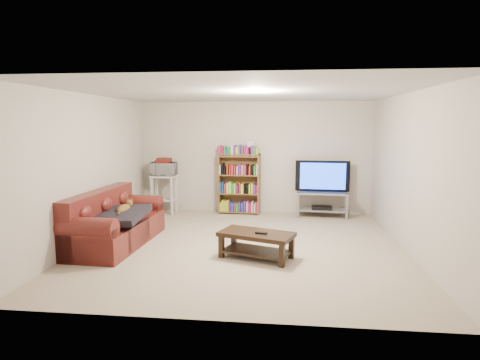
# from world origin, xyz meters

# --- Properties ---
(floor) EXTENTS (5.00, 5.00, 0.00)m
(floor) POSITION_xyz_m (0.00, 0.00, 0.00)
(floor) COLOR #BCA98C
(floor) RESTS_ON ground
(ceiling) EXTENTS (5.00, 5.00, 0.00)m
(ceiling) POSITION_xyz_m (0.00, 0.00, 2.40)
(ceiling) COLOR white
(ceiling) RESTS_ON ground
(wall_back) EXTENTS (5.00, 0.00, 5.00)m
(wall_back) POSITION_xyz_m (0.00, 2.50, 1.20)
(wall_back) COLOR beige
(wall_back) RESTS_ON ground
(wall_front) EXTENTS (5.00, 0.00, 5.00)m
(wall_front) POSITION_xyz_m (0.00, -2.50, 1.20)
(wall_front) COLOR beige
(wall_front) RESTS_ON ground
(wall_left) EXTENTS (0.00, 5.00, 5.00)m
(wall_left) POSITION_xyz_m (-2.50, 0.00, 1.20)
(wall_left) COLOR beige
(wall_left) RESTS_ON ground
(wall_right) EXTENTS (0.00, 5.00, 5.00)m
(wall_right) POSITION_xyz_m (2.50, 0.00, 1.20)
(wall_right) COLOR beige
(wall_right) RESTS_ON ground
(sofa) EXTENTS (0.97, 2.06, 0.86)m
(sofa) POSITION_xyz_m (-2.11, -0.15, 0.31)
(sofa) COLOR #5B1B17
(sofa) RESTS_ON floor
(blanket) EXTENTS (0.81, 1.04, 0.18)m
(blanket) POSITION_xyz_m (-1.93, -0.30, 0.52)
(blanket) COLOR black
(blanket) RESTS_ON sofa
(cat) EXTENTS (0.25, 0.56, 0.17)m
(cat) POSITION_xyz_m (-1.93, -0.12, 0.58)
(cat) COLOR brown
(cat) RESTS_ON sofa
(coffee_table) EXTENTS (1.16, 0.85, 0.38)m
(coffee_table) POSITION_xyz_m (0.24, -0.58, 0.26)
(coffee_table) COLOR black
(coffee_table) RESTS_ON floor
(remote) EXTENTS (0.18, 0.08, 0.02)m
(remote) POSITION_xyz_m (0.32, -0.66, 0.39)
(remote) COLOR black
(remote) RESTS_ON coffee_table
(tv_stand) EXTENTS (1.07, 0.53, 0.52)m
(tv_stand) POSITION_xyz_m (1.43, 2.18, 0.35)
(tv_stand) COLOR #999EA3
(tv_stand) RESTS_ON floor
(television) EXTENTS (1.13, 0.21, 0.65)m
(television) POSITION_xyz_m (1.43, 2.18, 0.84)
(television) COLOR black
(television) RESTS_ON tv_stand
(dvd_player) EXTENTS (0.43, 0.32, 0.06)m
(dvd_player) POSITION_xyz_m (1.43, 2.18, 0.19)
(dvd_player) COLOR black
(dvd_player) RESTS_ON tv_stand
(bookshelf) EXTENTS (0.91, 0.32, 1.30)m
(bookshelf) POSITION_xyz_m (-0.32, 2.30, 0.67)
(bookshelf) COLOR brown
(bookshelf) RESTS_ON floor
(shelf_clutter) EXTENTS (0.66, 0.21, 0.28)m
(shelf_clutter) POSITION_xyz_m (-0.22, 2.31, 1.40)
(shelf_clutter) COLOR silver
(shelf_clutter) RESTS_ON bookshelf
(microwave_stand) EXTENTS (0.53, 0.40, 0.83)m
(microwave_stand) POSITION_xyz_m (-1.94, 2.15, 0.53)
(microwave_stand) COLOR silver
(microwave_stand) RESTS_ON floor
(microwave) EXTENTS (0.52, 0.37, 0.28)m
(microwave) POSITION_xyz_m (-1.94, 2.15, 0.97)
(microwave) COLOR silver
(microwave) RESTS_ON microwave_stand
(game_boxes) EXTENTS (0.31, 0.27, 0.05)m
(game_boxes) POSITION_xyz_m (-1.94, 2.15, 1.14)
(game_boxes) COLOR maroon
(game_boxes) RESTS_ON microwave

